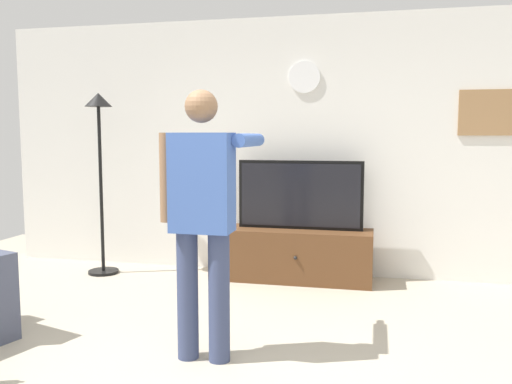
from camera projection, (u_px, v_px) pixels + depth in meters
name	position (u px, v px, depth m)	size (l,w,h in m)	color
back_wall	(287.00, 147.00, 5.71)	(6.40, 0.10, 2.70)	silver
tv_stand	(299.00, 255.00, 5.44)	(1.47, 0.50, 0.52)	brown
television	(300.00, 195.00, 5.42)	(1.27, 0.07, 0.70)	black
wall_clock	(305.00, 77.00, 5.53)	(0.33, 0.33, 0.03)	white
framed_picture	(500.00, 112.00, 5.16)	(0.76, 0.04, 0.44)	#997047
floor_lamp	(100.00, 146.00, 5.61)	(0.32, 0.32, 1.91)	black
person_standing_nearer_lamp	(203.00, 210.00, 3.45)	(0.57, 0.78, 1.76)	#384266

